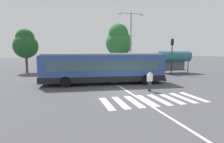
{
  "coord_description": "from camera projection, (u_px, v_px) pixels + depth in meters",
  "views": [
    {
      "loc": [
        -5.12,
        -13.45,
        3.32
      ],
      "look_at": [
        -0.48,
        3.57,
        1.3
      ],
      "focal_mm": 29.39,
      "sensor_mm": 36.0,
      "label": 1
    }
  ],
  "objects": [
    {
      "name": "lane_center_line",
      "position": [
        121.0,
        88.0,
        16.52
      ],
      "size": [
        0.16,
        24.0,
        0.01
      ],
      "primitive_type": "cube",
      "color": "silver",
      "rests_on": "ground_plane"
    },
    {
      "name": "parked_car_charcoal",
      "position": [
        72.0,
        66.0,
        29.75
      ],
      "size": [
        2.1,
        4.61,
        1.35
      ],
      "color": "black",
      "rests_on": "ground_plane"
    },
    {
      "name": "twin_arm_street_lamp",
      "position": [
        131.0,
        36.0,
        27.7
      ],
      "size": [
        4.13,
        0.32,
        8.98
      ],
      "color": "#939399",
      "rests_on": "ground_plane"
    },
    {
      "name": "city_transit_bus",
      "position": [
        103.0,
        68.0,
        18.22
      ],
      "size": [
        12.35,
        3.72,
        3.06
      ],
      "color": "black",
      "rests_on": "ground_plane"
    },
    {
      "name": "pedestrian_crossing_street",
      "position": [
        150.0,
        80.0,
        14.83
      ],
      "size": [
        0.56,
        0.36,
        1.72
      ],
      "color": "#333856",
      "rests_on": "ground_plane"
    },
    {
      "name": "crosswalk_painted_stripes",
      "position": [
        153.0,
        100.0,
        12.36
      ],
      "size": [
        6.88,
        2.86,
        0.01
      ],
      "color": "silver",
      "rests_on": "ground_plane"
    },
    {
      "name": "parked_car_blue",
      "position": [
        87.0,
        66.0,
        30.27
      ],
      "size": [
        1.97,
        4.55,
        1.35
      ],
      "color": "black",
      "rests_on": "ground_plane"
    },
    {
      "name": "ground_plane",
      "position": [
        130.0,
        92.0,
        14.61
      ],
      "size": [
        160.0,
        160.0,
        0.0
      ],
      "primitive_type": "plane",
      "color": "#47474C"
    },
    {
      "name": "background_tree_left",
      "position": [
        26.0,
        44.0,
        27.22
      ],
      "size": [
        3.55,
        3.55,
        6.53
      ],
      "color": "brown",
      "rests_on": "ground_plane"
    },
    {
      "name": "parked_car_white",
      "position": [
        105.0,
        66.0,
        30.66
      ],
      "size": [
        1.99,
        4.56,
        1.35
      ],
      "color": "black",
      "rests_on": "ground_plane"
    },
    {
      "name": "traffic_light_far_corner",
      "position": [
        172.0,
        51.0,
        25.82
      ],
      "size": [
        0.33,
        0.32,
        4.96
      ],
      "color": "#28282B",
      "rests_on": "ground_plane"
    },
    {
      "name": "bus_stop_shelter",
      "position": [
        175.0,
        57.0,
        26.79
      ],
      "size": [
        4.86,
        1.54,
        3.25
      ],
      "color": "#28282B",
      "rests_on": "ground_plane"
    },
    {
      "name": "background_tree_right",
      "position": [
        119.0,
        40.0,
        35.61
      ],
      "size": [
        5.12,
        5.12,
        8.48
      ],
      "color": "brown",
      "rests_on": "ground_plane"
    },
    {
      "name": "parked_car_silver",
      "position": [
        120.0,
        65.0,
        31.7
      ],
      "size": [
        1.96,
        4.55,
        1.35
      ],
      "color": "black",
      "rests_on": "ground_plane"
    }
  ]
}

